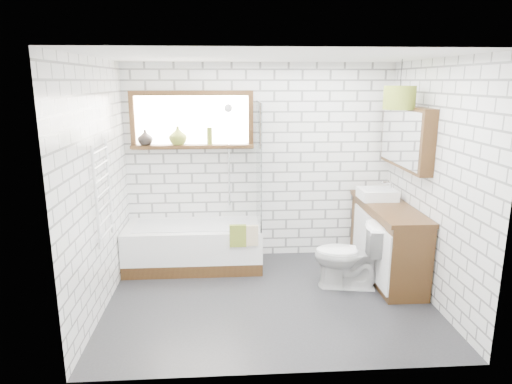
{
  "coord_description": "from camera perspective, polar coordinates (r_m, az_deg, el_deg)",
  "views": [
    {
      "loc": [
        -0.44,
        -4.47,
        2.28
      ],
      "look_at": [
        -0.12,
        0.25,
        1.12
      ],
      "focal_mm": 32.0,
      "sensor_mm": 36.0,
      "label": 1
    }
  ],
  "objects": [
    {
      "name": "floor",
      "position": [
        5.04,
        1.63,
        -13.18
      ],
      "size": [
        3.4,
        2.6,
        0.01
      ],
      "primitive_type": "cube",
      "color": "black",
      "rests_on": "ground"
    },
    {
      "name": "ceiling",
      "position": [
        4.5,
        1.85,
        16.64
      ],
      "size": [
        3.4,
        2.6,
        0.01
      ],
      "primitive_type": "cube",
      "color": "white",
      "rests_on": "ground"
    },
    {
      "name": "wall_back",
      "position": [
        5.89,
        0.51,
        3.7
      ],
      "size": [
        3.4,
        0.01,
        2.5
      ],
      "primitive_type": "cube",
      "color": "white",
      "rests_on": "ground"
    },
    {
      "name": "wall_front",
      "position": [
        3.36,
        3.88,
        -4.09
      ],
      "size": [
        3.4,
        0.01,
        2.5
      ],
      "primitive_type": "cube",
      "color": "white",
      "rests_on": "ground"
    },
    {
      "name": "wall_left",
      "position": [
        4.76,
        -19.15,
        0.51
      ],
      "size": [
        0.01,
        2.6,
        2.5
      ],
      "primitive_type": "cube",
      "color": "white",
      "rests_on": "ground"
    },
    {
      "name": "wall_right",
      "position": [
        5.07,
        21.3,
        1.1
      ],
      "size": [
        0.01,
        2.6,
        2.5
      ],
      "primitive_type": "cube",
      "color": "white",
      "rests_on": "ground"
    },
    {
      "name": "window",
      "position": [
        5.77,
        -8.0,
        8.87
      ],
      "size": [
        1.52,
        0.16,
        0.68
      ],
      "primitive_type": "cube",
      "color": "#301D0D",
      "rests_on": "wall_back"
    },
    {
      "name": "towel_radiator",
      "position": [
        4.76,
        -18.58,
        -0.06
      ],
      "size": [
        0.06,
        0.52,
        1.0
      ],
      "primitive_type": "cube",
      "color": "white",
      "rests_on": "wall_left"
    },
    {
      "name": "mirror_cabinet",
      "position": [
        5.51,
        18.26,
        6.53
      ],
      "size": [
        0.16,
        1.2,
        0.7
      ],
      "primitive_type": "cube",
      "color": "#301D0D",
      "rests_on": "wall_right"
    },
    {
      "name": "shower_riser",
      "position": [
        5.81,
        -3.41,
        4.54
      ],
      "size": [
        0.02,
        0.02,
        1.3
      ],
      "primitive_type": "cylinder",
      "color": "silver",
      "rests_on": "wall_back"
    },
    {
      "name": "bathtub",
      "position": [
        5.78,
        -7.77,
        -6.7
      ],
      "size": [
        1.67,
        0.74,
        0.54
      ],
      "primitive_type": "cube",
      "color": "white",
      "rests_on": "floor"
    },
    {
      "name": "shower_screen",
      "position": [
        5.51,
        0.38,
        3.42
      ],
      "size": [
        0.02,
        0.72,
        1.5
      ],
      "primitive_type": "cube",
      "color": "white",
      "rests_on": "bathtub"
    },
    {
      "name": "towel_green",
      "position": [
        5.34,
        -2.28,
        -5.49
      ],
      "size": [
        0.19,
        0.05,
        0.26
      ],
      "primitive_type": "cube",
      "color": "olive",
      "rests_on": "bathtub"
    },
    {
      "name": "towel_beige",
      "position": [
        5.34,
        -0.74,
        -5.46
      ],
      "size": [
        0.19,
        0.05,
        0.24
      ],
      "primitive_type": "cube",
      "color": "#C0B285",
      "rests_on": "bathtub"
    },
    {
      "name": "vanity",
      "position": [
        5.65,
        16.07,
        -5.83
      ],
      "size": [
        0.49,
        1.53,
        0.87
      ],
      "primitive_type": "cube",
      "color": "#301D0D",
      "rests_on": "floor"
    },
    {
      "name": "basin",
      "position": [
        5.74,
        14.92,
        -0.25
      ],
      "size": [
        0.43,
        0.37,
        0.12
      ],
      "primitive_type": "cube",
      "color": "white",
      "rests_on": "vanity"
    },
    {
      "name": "tap",
      "position": [
        5.77,
        16.47,
        0.47
      ],
      "size": [
        0.04,
        0.04,
        0.17
      ],
      "primitive_type": "cylinder",
      "rotation": [
        0.0,
        0.0,
        -0.15
      ],
      "color": "silver",
      "rests_on": "vanity"
    },
    {
      "name": "toilet",
      "position": [
        5.25,
        11.43,
        -7.76
      ],
      "size": [
        0.54,
        0.8,
        0.76
      ],
      "primitive_type": "imported",
      "rotation": [
        0.0,
        0.0,
        -1.73
      ],
      "color": "white",
      "rests_on": "floor"
    },
    {
      "name": "vase_olive",
      "position": [
        5.77,
        -9.74,
        6.78
      ],
      "size": [
        0.28,
        0.28,
        0.23
      ],
      "primitive_type": "imported",
      "rotation": [
        0.0,
        0.0,
        -0.29
      ],
      "color": "olive",
      "rests_on": "window"
    },
    {
      "name": "vase_dark",
      "position": [
        5.83,
        -13.67,
        6.46
      ],
      "size": [
        0.21,
        0.21,
        0.19
      ],
      "primitive_type": "imported",
      "rotation": [
        0.0,
        0.0,
        0.15
      ],
      "color": "black",
      "rests_on": "window"
    },
    {
      "name": "bottle",
      "position": [
        5.75,
        -5.82,
        6.78
      ],
      "size": [
        0.09,
        0.09,
        0.21
      ],
      "primitive_type": "cylinder",
      "rotation": [
        0.0,
        0.0,
        0.33
      ],
      "color": "olive",
      "rests_on": "window"
    },
    {
      "name": "pendant",
      "position": [
        5.23,
        17.49,
        11.19
      ],
      "size": [
        0.34,
        0.34,
        0.25
      ],
      "primitive_type": "cylinder",
      "color": "olive",
      "rests_on": "ceiling"
    }
  ]
}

